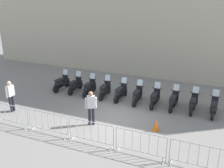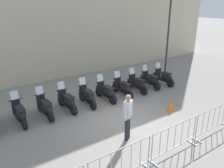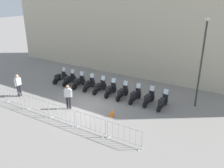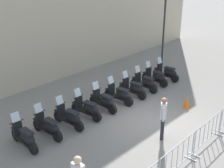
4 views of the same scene
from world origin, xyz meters
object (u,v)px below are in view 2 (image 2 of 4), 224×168
Objects in this scene: street_lamp at (169,20)px; motorcycle_7 at (138,84)px; barrier_segment_3 at (213,120)px; traffic_cone at (171,105)px; motorcycle_9 at (164,77)px; motorcycle_4 at (88,96)px; barrier_segment_2 at (175,139)px; motorcycle_1 at (20,113)px; motorcycle_5 at (107,92)px; barrier_segment_1 at (121,165)px; officer_near_row_end at (128,115)px; motorcycle_8 at (151,80)px; motorcycle_2 at (45,107)px; motorcycle_3 at (68,101)px; motorcycle_6 at (123,88)px.

motorcycle_7 is at bearing -151.46° from street_lamp.
barrier_segment_3 is 2.15m from traffic_cone.
motorcycle_9 is at bearing 6.44° from motorcycle_7.
motorcycle_4 is 4.85m from barrier_segment_2.
motorcycle_1 is 6.22m from motorcycle_7.
street_lamp is at bearing 21.50° from motorcycle_5.
motorcycle_4 is 0.84× the size of barrier_segment_1.
barrier_segment_3 is at bearing -33.42° from motorcycle_1.
barrier_segment_1 is 4.31m from barrier_segment_3.
officer_near_row_end reaches higher than motorcycle_7.
motorcycle_9 is (1.04, 0.06, 0.00)m from motorcycle_8.
motorcycle_2 is at bearing 125.67° from officer_near_row_end.
motorcycle_8 is (5.14, 0.59, 0.00)m from motorcycle_3.
barrier_segment_2 is 0.34× the size of street_lamp.
motorcycle_1 is 3.11m from motorcycle_4.
barrier_segment_3 is (6.30, -4.16, 0.07)m from motorcycle_1.
motorcycle_9 is (6.18, 0.66, 0.00)m from motorcycle_3.
barrier_segment_2 is at bearing -65.69° from motorcycle_3.
motorcycle_8 reaches higher than barrier_segment_1.
motorcycle_6 is 1.00× the size of motorcycle_8.
motorcycle_4 is at bearing 6.02° from motorcycle_1.
motorcycle_1 is 1.00× the size of motorcycle_3.
traffic_cone is (-2.07, -2.91, -0.18)m from motorcycle_9.
officer_near_row_end is at bearing -104.67° from motorcycle_5.
motorcycle_4 and motorcycle_8 have the same top height.
motorcycle_4 and motorcycle_5 have the same top height.
motorcycle_3 is at bearing 8.48° from motorcycle_2.
traffic_cone is (-3.73, -4.70, -3.33)m from street_lamp.
motorcycle_9 is (7.21, 0.81, 0.00)m from motorcycle_2.
motorcycle_9 is at bearing 52.30° from barrier_segment_2.
barrier_segment_2 is at bearing -129.06° from street_lamp.
barrier_segment_2 is (-4.09, -5.29, 0.07)m from motorcycle_9.
officer_near_row_end reaches higher than motorcycle_9.
traffic_cone is at bearing -18.17° from motorcycle_1.
motorcycle_3 reaches higher than barrier_segment_3.
motorcycle_3 and motorcycle_4 have the same top height.
motorcycle_3 is 4.69m from traffic_cone.
motorcycle_1 is at bearing 137.27° from officer_near_row_end.
barrier_segment_1 is at bearing -90.58° from motorcycle_3.
motorcycle_1 is at bearing -174.47° from motorcycle_6.
motorcycle_3 reaches higher than barrier_segment_2.
motorcycle_3 is at bearing 114.31° from barrier_segment_2.
street_lamp is (3.60, 6.83, 3.08)m from barrier_segment_3.
motorcycle_4 is at bearing -173.90° from motorcycle_7.
motorcycle_8 is at bearing 70.02° from traffic_cone.
motorcycle_8 is at bearing 6.91° from motorcycle_4.
motorcycle_7 reaches higher than barrier_segment_1.
barrier_segment_3 is at bearing -76.26° from motorcycle_6.
barrier_segment_3 is 8.32m from street_lamp.
traffic_cone is at bearing -37.34° from motorcycle_4.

